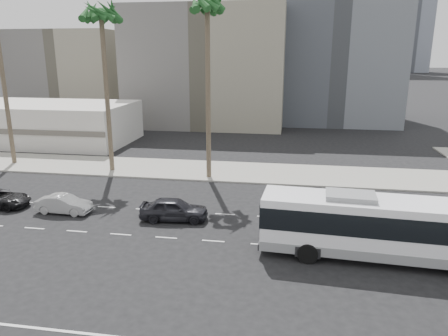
% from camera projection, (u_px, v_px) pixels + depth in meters
% --- Properties ---
extents(ground, '(700.00, 700.00, 0.00)m').
position_uv_depth(ground, '(262.00, 245.00, 25.21)').
color(ground, black).
rests_on(ground, ground).
extents(sidewalk_north, '(120.00, 7.00, 0.15)m').
position_uv_depth(sidewalk_north, '(274.00, 173.00, 39.94)').
color(sidewalk_north, gray).
rests_on(sidewalk_north, ground).
extents(commercial_low, '(22.00, 12.16, 5.00)m').
position_uv_depth(commercial_low, '(45.00, 123.00, 53.95)').
color(commercial_low, beige).
rests_on(commercial_low, ground).
extents(midrise_beige_west, '(24.00, 18.00, 18.00)m').
position_uv_depth(midrise_beige_west, '(210.00, 67.00, 67.53)').
color(midrise_beige_west, slate).
rests_on(midrise_beige_west, ground).
extents(midrise_gray_center, '(20.00, 20.00, 26.00)m').
position_uv_depth(midrise_gray_center, '(335.00, 42.00, 70.02)').
color(midrise_gray_center, '#4B4F57').
rests_on(midrise_gray_center, ground).
extents(midrise_beige_far, '(18.00, 16.00, 15.00)m').
position_uv_depth(midrise_beige_far, '(76.00, 74.00, 76.73)').
color(midrise_beige_far, slate).
rests_on(midrise_beige_far, ground).
extents(civic_tower, '(42.00, 42.00, 129.00)m').
position_uv_depth(civic_tower, '(291.00, 6.00, 253.19)').
color(civic_tower, beige).
rests_on(civic_tower, ground).
extents(highrise_right, '(26.00, 26.00, 70.00)m').
position_uv_depth(highrise_right, '(378.00, 8.00, 227.85)').
color(highrise_right, slate).
rests_on(highrise_right, ground).
extents(highrise_far, '(22.00, 22.00, 60.00)m').
position_uv_depth(highrise_far, '(410.00, 21.00, 253.84)').
color(highrise_far, slate).
rests_on(highrise_far, ground).
extents(city_bus, '(13.12, 3.73, 3.73)m').
position_uv_depth(city_bus, '(380.00, 226.00, 23.01)').
color(city_bus, white).
rests_on(city_bus, ground).
extents(car_a, '(2.31, 4.81, 1.59)m').
position_uv_depth(car_a, '(174.00, 209.00, 28.77)').
color(car_a, black).
rests_on(car_a, ground).
extents(car_b, '(1.53, 4.04, 1.32)m').
position_uv_depth(car_b, '(64.00, 204.00, 30.08)').
color(car_b, '#999999').
rests_on(car_b, ground).
extents(palm_near, '(4.83, 4.83, 16.28)m').
position_uv_depth(palm_near, '(207.00, 8.00, 34.79)').
color(palm_near, brown).
rests_on(palm_near, ground).
extents(palm_mid, '(5.11, 5.11, 15.79)m').
position_uv_depth(palm_mid, '(101.00, 18.00, 37.19)').
color(palm_mid, brown).
rests_on(palm_mid, ground).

